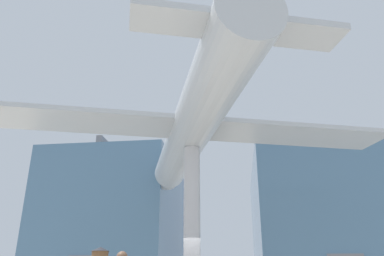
% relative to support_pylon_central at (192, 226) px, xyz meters
% --- Properties ---
extents(glass_pavilion_left, '(8.35, 14.98, 9.60)m').
position_rel_support_pylon_central_xyz_m(glass_pavilion_left, '(-6.99, 15.02, 1.60)').
color(glass_pavilion_left, slate).
rests_on(glass_pavilion_left, ground_plane).
extents(glass_pavilion_right, '(8.35, 14.98, 9.60)m').
position_rel_support_pylon_central_xyz_m(glass_pavilion_right, '(6.99, 15.02, 1.60)').
color(glass_pavilion_right, slate).
rests_on(glass_pavilion_right, ground_plane).
extents(support_pylon_central, '(0.60, 0.60, 5.83)m').
position_rel_support_pylon_central_xyz_m(support_pylon_central, '(0.00, 0.00, 0.00)').
color(support_pylon_central, '#B7B7BC').
rests_on(support_pylon_central, ground_plane).
extents(suspended_airplane, '(16.02, 15.77, 2.72)m').
position_rel_support_pylon_central_xyz_m(suspended_airplane, '(-0.07, 0.22, 3.76)').
color(suspended_airplane, '#B2B7BC').
rests_on(suspended_airplane, support_pylon_central).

